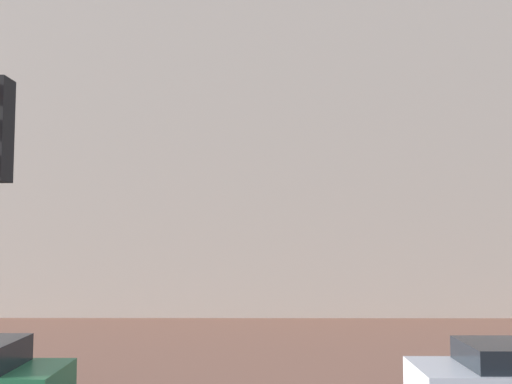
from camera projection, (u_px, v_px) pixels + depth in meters
The scene contains 1 object.
landmark_building at pixel (256, 80), 30.40m from camera, with size 29.34×11.57×39.22m.
Camera 1 is at (-0.03, -2.40, 3.58)m, focal length 39.75 mm.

